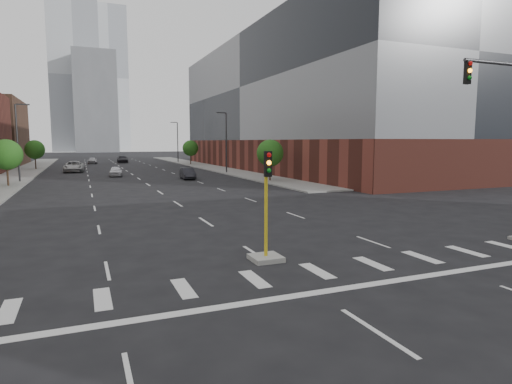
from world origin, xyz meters
TOP-DOWN VIEW (x-y plane):
  - ground at (0.00, 0.00)m, footprint 400.00×400.00m
  - sidewalk_left_far at (-15.00, 74.00)m, footprint 5.00×92.00m
  - sidewalk_right_far at (15.00, 74.00)m, footprint 5.00×92.00m
  - building_right_main at (29.50, 60.00)m, footprint 24.00×70.00m
  - tower_left at (-8.00, 220.00)m, footprint 22.00×22.00m
  - tower_right at (10.00, 260.00)m, footprint 20.00×20.00m
  - tower_mid at (0.00, 200.00)m, footprint 18.00×18.00m
  - median_traffic_signal at (0.00, 8.97)m, footprint 1.20×1.20m
  - streetlight_right_a at (13.41, 55.00)m, footprint 1.60×0.22m
  - streetlight_right_b at (13.41, 90.00)m, footprint 1.60×0.22m
  - streetlight_left at (-13.41, 50.00)m, footprint 1.60×0.22m
  - tree_left_near at (-14.00, 45.00)m, footprint 3.20×3.20m
  - tree_left_far at (-14.00, 75.00)m, footprint 3.20×3.20m
  - tree_right_near at (14.00, 40.00)m, footprint 3.20×3.20m
  - tree_right_far at (14.00, 80.00)m, footprint 3.20×3.20m
  - car_near_left at (-2.44, 55.12)m, footprint 2.09×4.25m
  - car_mid_right at (5.66, 46.99)m, footprint 1.79×4.43m
  - car_far_left at (-7.89, 66.26)m, footprint 3.16×6.30m
  - car_deep_right at (1.76, 94.00)m, footprint 2.31×5.40m
  - car_distant at (-4.57, 91.51)m, footprint 2.23×4.41m

SIDE VIEW (x-z plane):
  - ground at x=0.00m, z-range 0.00..0.00m
  - sidewalk_left_far at x=-15.00m, z-range 0.00..0.15m
  - sidewalk_right_far at x=15.00m, z-range 0.00..0.15m
  - car_near_left at x=-2.44m, z-range 0.00..1.40m
  - car_mid_right at x=5.66m, z-range 0.00..1.43m
  - car_distant at x=-4.57m, z-range 0.00..1.44m
  - car_deep_right at x=1.76m, z-range 0.00..1.55m
  - car_far_left at x=-7.89m, z-range 0.00..1.71m
  - median_traffic_signal at x=0.00m, z-range -1.23..3.17m
  - tree_left_near at x=-14.00m, z-range 0.97..5.82m
  - tree_left_far at x=-14.00m, z-range 0.97..5.82m
  - tree_right_near at x=14.00m, z-range 0.97..5.82m
  - tree_right_far at x=14.00m, z-range 0.97..5.82m
  - streetlight_right_a at x=13.41m, z-range 0.47..9.55m
  - streetlight_right_b at x=13.41m, z-range 0.47..9.55m
  - streetlight_left at x=-13.41m, z-range 0.47..9.55m
  - building_right_main at x=29.50m, z-range 0.00..22.00m
  - tower_mid at x=0.00m, z-range 0.00..44.00m
  - tower_left at x=-8.00m, z-range 0.00..70.00m
  - tower_right at x=10.00m, z-range 0.00..80.00m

